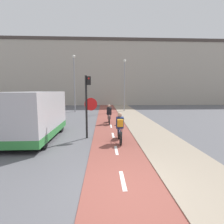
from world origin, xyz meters
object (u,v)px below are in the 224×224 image
object	(u,v)px
street_lamp_far	(74,77)
cyclist_near	(120,128)
van	(34,116)
street_lamp_sidewalk	(124,80)
cyclist_far	(109,115)
traffic_light_pole	(88,100)

from	to	relation	value
street_lamp_far	cyclist_near	bearing A→B (deg)	-71.64
cyclist_near	van	distance (m)	4.48
street_lamp_sidewalk	cyclist_near	world-z (taller)	street_lamp_sidewalk
street_lamp_sidewalk	van	size ratio (longest dim) A/B	1.27
van	street_lamp_sidewalk	bearing A→B (deg)	62.80
street_lamp_sidewalk	cyclist_near	distance (m)	13.16
street_lamp_far	cyclist_far	world-z (taller)	street_lamp_far
cyclist_far	van	xyz separation A→B (m)	(-4.02, -4.06, 0.55)
street_lamp_far	street_lamp_sidewalk	world-z (taller)	street_lamp_far
traffic_light_pole	cyclist_far	xyz separation A→B (m)	(1.25, 3.99, -1.38)
traffic_light_pole	street_lamp_sidewalk	world-z (taller)	street_lamp_sidewalk
street_lamp_sidewalk	traffic_light_pole	bearing A→B (deg)	-105.80
street_lamp_far	van	world-z (taller)	street_lamp_far
street_lamp_far	cyclist_far	bearing A→B (deg)	-63.84
traffic_light_pole	street_lamp_far	world-z (taller)	street_lamp_far
traffic_light_pole	cyclist_near	distance (m)	2.26
traffic_light_pole	cyclist_far	size ratio (longest dim) A/B	1.98
street_lamp_far	van	xyz separation A→B (m)	(-0.19, -11.85, -2.83)
traffic_light_pole	street_lamp_far	xyz separation A→B (m)	(-2.58, 11.77, 2.00)
street_lamp_far	cyclist_far	distance (m)	9.31
cyclist_near	van	size ratio (longest dim) A/B	0.35
cyclist_far	van	distance (m)	5.74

